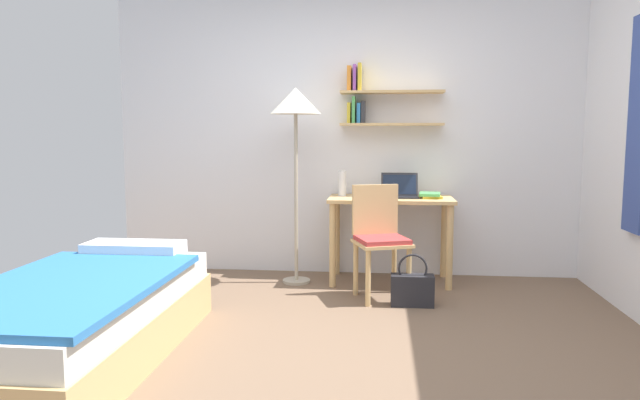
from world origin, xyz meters
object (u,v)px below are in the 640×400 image
at_px(water_bottle, 342,183).
at_px(laptop, 399,191).
at_px(standing_lamp, 296,110).
at_px(book_stack, 430,195).
at_px(handbag, 412,289).
at_px(bed, 80,318).
at_px(desk_chair, 380,236).
at_px(desk, 391,214).

bearing_deg(water_bottle, laptop, -3.85).
relative_size(standing_lamp, book_stack, 6.80).
height_order(laptop, handbag, laptop).
bearing_deg(handbag, water_bottle, 127.12).
distance_m(standing_lamp, handbag, 1.77).
distance_m(bed, standing_lamp, 2.43).
bearing_deg(handbag, desk_chair, 140.32).
bearing_deg(book_stack, water_bottle, 175.19).
bearing_deg(standing_lamp, bed, -117.96).
xyz_separation_m(bed, standing_lamp, (0.98, 1.85, 1.25)).
height_order(bed, desk_chair, desk_chair).
xyz_separation_m(book_stack, handbag, (-0.18, -0.71, -0.63)).
height_order(water_bottle, handbag, water_bottle).
distance_m(desk, water_bottle, 0.50).
distance_m(laptop, handbag, 1.00).
bearing_deg(handbag, desk, 102.69).
relative_size(desk, laptop, 3.30).
xyz_separation_m(water_bottle, handbag, (0.58, -0.77, -0.72)).
relative_size(standing_lamp, laptop, 5.20).
bearing_deg(desk, standing_lamp, -172.19).
height_order(desk, book_stack, book_stack).
height_order(bed, desk, desk).
bearing_deg(desk_chair, standing_lamp, 151.77).
xyz_separation_m(standing_lamp, book_stack, (1.14, 0.11, -0.72)).
relative_size(bed, standing_lamp, 1.17).
height_order(standing_lamp, handbag, standing_lamp).
relative_size(laptop, handbag, 0.81).
height_order(standing_lamp, laptop, standing_lamp).
relative_size(desk_chair, handbag, 2.24).
xyz_separation_m(desk_chair, standing_lamp, (-0.72, 0.39, 1.00)).
distance_m(desk, desk_chair, 0.52).
bearing_deg(book_stack, desk, -179.68).
relative_size(water_bottle, book_stack, 0.91).
relative_size(desk, book_stack, 4.32).
bearing_deg(handbag, book_stack, 75.99).
relative_size(bed, desk, 1.84).
relative_size(desk, desk_chair, 1.20).
xyz_separation_m(bed, book_stack, (2.12, 1.96, 0.53)).
height_order(standing_lamp, water_bottle, standing_lamp).
xyz_separation_m(desk_chair, handbag, (0.25, -0.21, -0.36)).
height_order(desk_chair, standing_lamp, standing_lamp).
height_order(bed, water_bottle, water_bottle).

